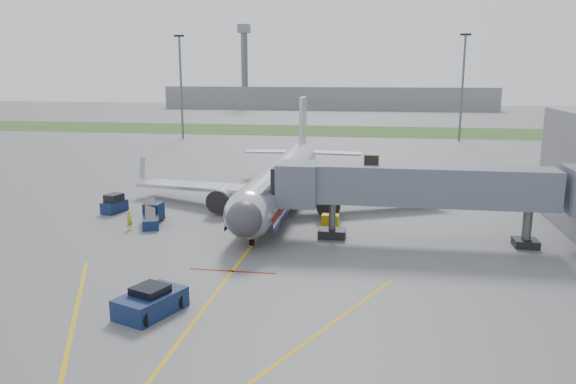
% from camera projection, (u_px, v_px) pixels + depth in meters
% --- Properties ---
extents(ground, '(400.00, 400.00, 0.00)m').
position_uv_depth(ground, '(246.00, 253.00, 41.94)').
color(ground, '#565659').
rests_on(ground, ground).
extents(grass_strip, '(300.00, 25.00, 0.01)m').
position_uv_depth(grass_strip, '(338.00, 131.00, 128.77)').
color(grass_strip, '#2D4C1E').
rests_on(grass_strip, ground).
extents(apron_markings, '(21.52, 50.00, 0.01)m').
position_uv_depth(apron_markings, '(218.00, 290.00, 34.80)').
color(apron_markings, gold).
rests_on(apron_markings, ground).
extents(airliner, '(32.10, 35.67, 10.25)m').
position_uv_depth(airliner, '(281.00, 180.00, 56.10)').
color(airliner, silver).
rests_on(airliner, ground).
extents(jet_bridge, '(25.30, 4.00, 6.90)m').
position_uv_depth(jet_bridge, '(420.00, 187.00, 43.79)').
color(jet_bridge, slate).
rests_on(jet_bridge, ground).
extents(light_mast_left, '(2.00, 0.44, 20.40)m').
position_uv_depth(light_mast_left, '(181.00, 85.00, 111.97)').
color(light_mast_left, '#595B60').
rests_on(light_mast_left, ground).
extents(light_mast_right, '(2.00, 0.44, 20.40)m').
position_uv_depth(light_mast_right, '(463.00, 85.00, 108.08)').
color(light_mast_right, '#595B60').
rests_on(light_mast_right, ground).
extents(distant_terminal, '(120.00, 14.00, 8.00)m').
position_uv_depth(distant_terminal, '(327.00, 98.00, 206.71)').
color(distant_terminal, slate).
rests_on(distant_terminal, ground).
extents(control_tower, '(4.00, 4.00, 30.00)m').
position_uv_depth(control_tower, '(244.00, 61.00, 203.85)').
color(control_tower, '#595B60').
rests_on(control_tower, ground).
extents(pushback_tug, '(3.58, 4.42, 1.60)m').
position_uv_depth(pushback_tug, '(151.00, 302.00, 31.34)').
color(pushback_tug, '#0D143C').
rests_on(pushback_tug, ground).
extents(baggage_tug, '(1.91, 2.82, 1.80)m').
position_uv_depth(baggage_tug, '(114.00, 204.00, 53.93)').
color(baggage_tug, '#0D143C').
rests_on(baggage_tug, ground).
extents(baggage_cart_a, '(1.80, 1.80, 1.57)m').
position_uv_depth(baggage_cart_a, '(249.00, 201.00, 55.45)').
color(baggage_cart_a, '#0D143C').
rests_on(baggage_cart_a, ground).
extents(baggage_cart_b, '(1.63, 1.63, 1.49)m').
position_uv_depth(baggage_cart_b, '(234.00, 196.00, 57.57)').
color(baggage_cart_b, '#0D143C').
rests_on(baggage_cart_b, ground).
extents(baggage_cart_c, '(1.62, 1.62, 1.67)m').
position_uv_depth(baggage_cart_c, '(154.00, 212.00, 50.77)').
color(baggage_cart_c, '#0D143C').
rests_on(baggage_cart_c, ground).
extents(belt_loader, '(2.65, 4.31, 2.05)m').
position_uv_depth(belt_loader, '(151.00, 220.00, 49.17)').
color(belt_loader, '#0D143C').
rests_on(belt_loader, ground).
extents(ground_power_cart, '(1.50, 1.03, 1.16)m').
position_uv_depth(ground_power_cart, '(330.00, 221.00, 48.65)').
color(ground_power_cart, '#E2B80D').
rests_on(ground_power_cart, ground).
extents(ramp_worker, '(0.61, 0.69, 1.59)m').
position_uv_depth(ramp_worker, '(129.00, 221.00, 47.92)').
color(ramp_worker, '#A0C617').
rests_on(ramp_worker, ground).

